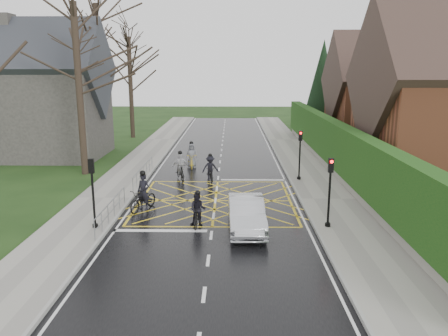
{
  "coord_description": "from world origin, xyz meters",
  "views": [
    {
      "loc": [
        0.83,
        -22.44,
        6.93
      ],
      "look_at": [
        0.43,
        2.22,
        1.3
      ],
      "focal_mm": 35.0,
      "sensor_mm": 36.0,
      "label": 1
    }
  ],
  "objects_px": {
    "cyclist_rear": "(143,197)",
    "car": "(246,214)",
    "cyclist_mid": "(210,171)",
    "cyclist_back": "(198,213)",
    "cyclist_lead": "(192,159)",
    "cyclist_front": "(180,169)"
  },
  "relations": [
    {
      "from": "cyclist_rear",
      "to": "cyclist_back",
      "type": "distance_m",
      "value": 3.65
    },
    {
      "from": "cyclist_rear",
      "to": "cyclist_mid",
      "type": "xyz_separation_m",
      "value": [
        3.06,
        6.02,
        -0.03
      ]
    },
    {
      "from": "cyclist_rear",
      "to": "cyclist_back",
      "type": "height_order",
      "value": "cyclist_rear"
    },
    {
      "from": "cyclist_back",
      "to": "cyclist_lead",
      "type": "xyz_separation_m",
      "value": [
        -1.34,
        11.84,
        0.04
      ]
    },
    {
      "from": "cyclist_rear",
      "to": "cyclist_mid",
      "type": "distance_m",
      "value": 6.75
    },
    {
      "from": "cyclist_rear",
      "to": "cyclist_back",
      "type": "bearing_deg",
      "value": -13.66
    },
    {
      "from": "cyclist_lead",
      "to": "cyclist_front",
      "type": "bearing_deg",
      "value": -103.08
    },
    {
      "from": "cyclist_mid",
      "to": "cyclist_back",
      "type": "bearing_deg",
      "value": -103.23
    },
    {
      "from": "cyclist_front",
      "to": "cyclist_lead",
      "type": "height_order",
      "value": "cyclist_lead"
    },
    {
      "from": "cyclist_rear",
      "to": "cyclist_front",
      "type": "bearing_deg",
      "value": 102.97
    },
    {
      "from": "cyclist_rear",
      "to": "cyclist_lead",
      "type": "xyz_separation_m",
      "value": [
        1.55,
        9.61,
        0.01
      ]
    },
    {
      "from": "cyclist_back",
      "to": "cyclist_lead",
      "type": "distance_m",
      "value": 11.91
    },
    {
      "from": "cyclist_mid",
      "to": "cyclist_rear",
      "type": "bearing_deg",
      "value": -129.0
    },
    {
      "from": "cyclist_rear",
      "to": "cyclist_mid",
      "type": "bearing_deg",
      "value": 86.97
    },
    {
      "from": "cyclist_lead",
      "to": "cyclist_back",
      "type": "bearing_deg",
      "value": -90.5
    },
    {
      "from": "cyclist_lead",
      "to": "cyclist_rear",
      "type": "bearing_deg",
      "value": -106.11
    },
    {
      "from": "cyclist_front",
      "to": "car",
      "type": "relative_size",
      "value": 0.45
    },
    {
      "from": "cyclist_rear",
      "to": "car",
      "type": "distance_m",
      "value": 5.68
    },
    {
      "from": "cyclist_mid",
      "to": "cyclist_lead",
      "type": "distance_m",
      "value": 3.9
    },
    {
      "from": "cyclist_front",
      "to": "cyclist_lead",
      "type": "distance_m",
      "value": 3.62
    },
    {
      "from": "cyclist_rear",
      "to": "car",
      "type": "height_order",
      "value": "cyclist_rear"
    },
    {
      "from": "cyclist_rear",
      "to": "car",
      "type": "relative_size",
      "value": 0.51
    }
  ]
}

